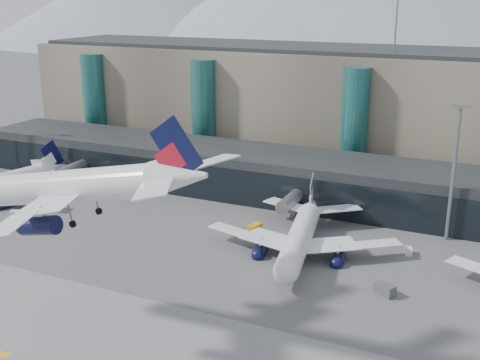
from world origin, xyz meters
The scene contains 13 objects.
ground centered at (0.00, 0.00, 0.00)m, with size 900.00×900.00×0.00m, color #515154.
concourse centered at (-0.02, 57.73, 4.97)m, with size 170.00×27.00×10.00m.
terminal_main centered at (-25.00, 90.00, 15.44)m, with size 130.00×30.00×31.00m.
teal_towers centered at (-14.99, 74.01, 14.01)m, with size 116.40×19.40×46.00m.
lightmast_mid centered at (30.00, 48.00, 14.42)m, with size 3.00×1.20×25.60m.
hero_jet centered at (-7.92, -5.95, 22.33)m, with size 36.19×37.35×12.03m.
jet_parked_left centered at (-64.15, 32.47, 4.54)m, with size 36.16×37.41×12.01m.
jet_parked_mid centered at (6.76, 32.47, 4.48)m, with size 36.18×36.72×11.85m.
veh_a centered at (-51.28, 22.94, 0.79)m, with size 2.82×1.58×1.58m, color silver.
veh_b centered at (-4.05, 36.29, 0.82)m, with size 2.85×1.75×1.65m, color orange.
veh_c centered at (24.00, 21.43, 0.88)m, with size 3.17×1.67×1.76m, color #4B4B50.
veh_f centered at (-54.64, 40.96, 1.02)m, with size 3.64×1.93×2.04m, color #4B4B50.
veh_g centered at (24.71, 38.07, 0.61)m, with size 2.09×1.22×1.22m, color silver.
Camera 1 is at (38.25, -62.97, 44.26)m, focal length 45.00 mm.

